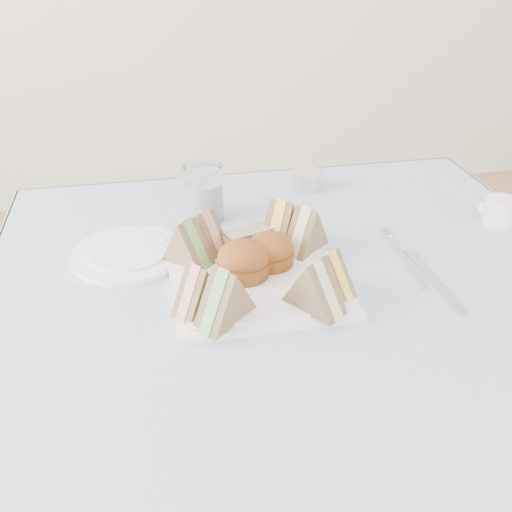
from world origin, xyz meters
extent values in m
cube|color=brown|center=(0.00, 0.00, 0.37)|extent=(0.90, 0.90, 0.74)
cube|color=#9FB7D6|center=(0.00, 0.00, 0.74)|extent=(1.02, 1.02, 0.01)
cube|color=white|center=(-0.06, 0.05, 0.75)|extent=(0.28, 0.28, 0.01)
cylinder|color=brown|center=(-0.08, 0.06, 0.79)|extent=(0.09, 0.09, 0.06)
cylinder|color=brown|center=(-0.03, 0.08, 0.78)|extent=(0.11, 0.11, 0.05)
cube|color=tan|center=(-0.06, 0.14, 0.78)|extent=(0.09, 0.06, 0.04)
cylinder|color=white|center=(-0.27, 0.18, 0.75)|extent=(0.24, 0.24, 0.01)
cylinder|color=white|center=(-0.12, 0.30, 0.80)|extent=(0.09, 0.09, 0.11)
cylinder|color=silver|center=(0.12, 0.39, 0.76)|extent=(0.07, 0.07, 0.04)
cube|color=silver|center=(0.23, 0.00, 0.75)|extent=(0.02, 0.19, 0.00)
cube|color=silver|center=(0.20, 0.06, 0.75)|extent=(0.02, 0.18, 0.00)
cylinder|color=white|center=(0.44, 0.17, 0.77)|extent=(0.06, 0.06, 0.05)
camera|label=1|loc=(-0.21, -0.71, 1.27)|focal=40.00mm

